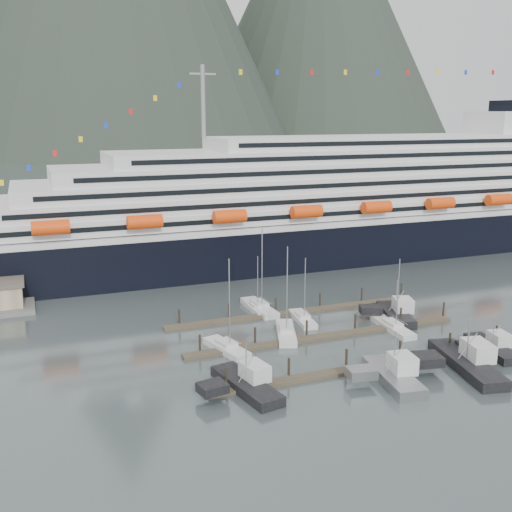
% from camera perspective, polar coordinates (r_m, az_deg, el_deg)
% --- Properties ---
extents(ground, '(1600.00, 1600.00, 0.00)m').
position_cam_1_polar(ground, '(99.05, 10.09, -7.88)').
color(ground, '#404C4C').
rests_on(ground, ground).
extents(cruise_ship, '(210.00, 30.40, 50.30)m').
position_cam_1_polar(cruise_ship, '(156.80, 9.39, 4.54)').
color(cruise_ship, black).
rests_on(cruise_ship, ground).
extents(dock_near, '(48.18, 2.28, 3.20)m').
position_cam_1_polar(dock_near, '(88.71, 10.67, -10.28)').
color(dock_near, '#41382A').
rests_on(dock_near, ground).
extents(dock_mid, '(48.18, 2.28, 3.20)m').
position_cam_1_polar(dock_mid, '(99.12, 6.72, -7.56)').
color(dock_mid, '#41382A').
rests_on(dock_mid, ground).
extents(dock_far, '(48.18, 2.28, 3.20)m').
position_cam_1_polar(dock_far, '(110.08, 3.57, -5.34)').
color(dock_far, '#41382A').
rests_on(dock_far, ground).
extents(sailboat_a, '(5.14, 10.10, 15.35)m').
position_cam_1_polar(sailboat_a, '(93.16, -2.82, -8.78)').
color(sailboat_a, silver).
rests_on(sailboat_a, ground).
extents(sailboat_b, '(6.45, 11.31, 15.82)m').
position_cam_1_polar(sailboat_b, '(99.30, 2.88, -7.35)').
color(sailboat_b, silver).
rests_on(sailboat_b, ground).
extents(sailboat_c, '(3.70, 9.46, 12.13)m').
position_cam_1_polar(sailboat_c, '(106.08, 4.47, -6.03)').
color(sailboat_c, silver).
rests_on(sailboat_c, ground).
extents(sailboat_d, '(3.16, 11.12, 13.05)m').
position_cam_1_polar(sailboat_d, '(104.42, 12.87, -6.65)').
color(sailboat_d, silver).
rests_on(sailboat_d, ground).
extents(sailboat_e, '(3.52, 11.58, 16.38)m').
position_cam_1_polar(sailboat_e, '(111.56, 0.33, -4.98)').
color(sailboat_e, silver).
rests_on(sailboat_e, ground).
extents(sailboat_f, '(2.33, 7.96, 10.98)m').
position_cam_1_polar(sailboat_f, '(111.36, 0.01, -5.04)').
color(sailboat_f, silver).
rests_on(sailboat_f, ground).
extents(trawler_a, '(9.99, 13.70, 7.29)m').
position_cam_1_polar(trawler_a, '(80.52, -1.03, -12.09)').
color(trawler_a, black).
rests_on(trawler_a, ground).
extents(trawler_b, '(9.70, 12.70, 8.01)m').
position_cam_1_polar(trawler_b, '(84.90, 12.85, -11.00)').
color(trawler_b, gray).
rests_on(trawler_b, ground).
extents(trawler_c, '(11.88, 16.58, 8.27)m').
position_cam_1_polar(trawler_c, '(91.90, 19.30, -9.50)').
color(trawler_c, black).
rests_on(trawler_c, ground).
extents(trawler_d, '(8.37, 11.25, 6.45)m').
position_cam_1_polar(trawler_d, '(99.27, 21.50, -8.07)').
color(trawler_d, black).
rests_on(trawler_d, ground).
extents(trawler_e, '(10.27, 12.72, 7.89)m').
position_cam_1_polar(trawler_e, '(109.97, 13.10, -5.33)').
color(trawler_e, black).
rests_on(trawler_e, ground).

